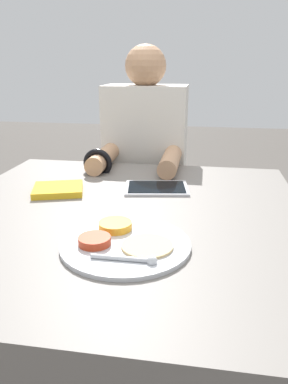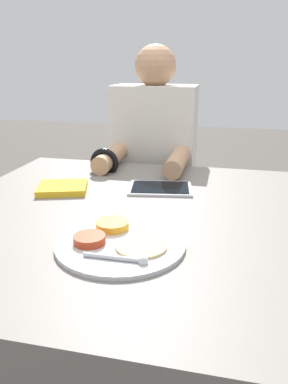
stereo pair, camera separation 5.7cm
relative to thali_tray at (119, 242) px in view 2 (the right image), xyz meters
The scene contains 5 objects.
dining_table 0.42m from the thali_tray, 106.05° to the left, with size 1.02×1.04×0.73m.
thali_tray is the anchor object (origin of this frame).
red_notebook 0.43m from the thali_tray, 131.19° to the left, with size 0.18×0.17×0.02m.
tablet_device 0.41m from the thali_tray, 86.98° to the left, with size 0.22×0.17×0.01m.
person_diner 0.88m from the thali_tray, 95.97° to the left, with size 0.36×0.47×1.19m.
Camera 2 is at (0.28, -0.92, 1.12)m, focal length 35.00 mm.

